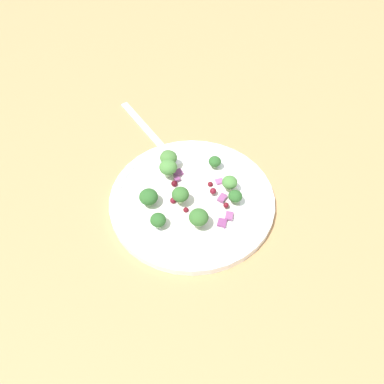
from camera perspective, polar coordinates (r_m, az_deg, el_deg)
ground_plane at (r=70.82cm, az=0.55°, el=-0.43°), size 180.00×180.00×2.00cm
plate at (r=67.89cm, az=0.00°, el=-0.99°), size 24.83×24.83×1.70cm
dressing_pool at (r=67.55cm, az=0.00°, el=-0.75°), size 14.40×14.40×0.20cm
broccoli_floret_0 at (r=62.74cm, az=0.85°, el=-3.24°), size 2.76×2.76×2.80cm
broccoli_floret_1 at (r=67.41cm, az=4.78°, el=1.19°), size 2.31×2.31×2.34cm
broccoli_floret_2 at (r=68.70cm, az=-3.02°, el=3.11°), size 2.73×2.73×2.77cm
broccoli_floret_3 at (r=65.79cm, az=-5.51°, el=-0.65°), size 2.77×2.77×2.80cm
broccoli_floret_4 at (r=70.00cm, az=-2.98°, el=4.32°), size 2.68×2.68×2.72cm
broccoli_floret_5 at (r=66.14cm, az=5.48°, el=-0.55°), size 2.07×2.07×2.09cm
broccoli_floret_6 at (r=63.38cm, az=-4.30°, el=-3.57°), size 2.26×2.26×2.29cm
broccoli_floret_7 at (r=70.74cm, az=2.90°, el=3.84°), size 1.98×1.98×2.00cm
broccoli_floret_8 at (r=65.29cm, az=-1.48°, el=-0.34°), size 2.52×2.52×2.55cm
cranberry_0 at (r=68.31cm, az=4.73°, el=0.71°), size 0.75×0.75×0.75cm
cranberry_1 at (r=68.90cm, az=2.33°, el=0.98°), size 0.81×0.81×0.81cm
cranberry_2 at (r=67.21cm, az=2.67°, el=0.12°), size 0.99×0.99×0.99cm
cranberry_3 at (r=65.88cm, az=4.32°, el=-1.67°), size 0.83×0.83×0.83cm
cranberry_4 at (r=65.76cm, az=-0.77°, el=-2.27°), size 0.80×0.80×0.80cm
cranberry_5 at (r=68.76cm, az=-2.25°, el=1.07°), size 0.97×0.97×0.97cm
cranberry_6 at (r=66.72cm, az=-2.41°, el=-1.07°), size 0.93×0.93×0.93cm
onion_bit_0 at (r=69.43cm, az=3.50°, el=1.32°), size 1.15×1.26×0.37cm
onion_bit_1 at (r=70.43cm, az=-1.80°, el=2.44°), size 1.34×1.49×0.40cm
onion_bit_2 at (r=67.09cm, az=3.84°, el=-0.76°), size 1.64×1.72×0.55cm
onion_bit_3 at (r=65.11cm, az=4.73°, el=-3.01°), size 1.74×1.66×0.31cm
onion_bit_4 at (r=64.62cm, az=3.80°, el=-3.94°), size 1.82×1.80×0.59cm
onion_bit_5 at (r=69.31cm, az=-1.90°, el=1.69°), size 0.92×0.88×0.44cm
fork at (r=78.46cm, az=-4.97°, el=7.06°), size 18.61×5.22×0.50cm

